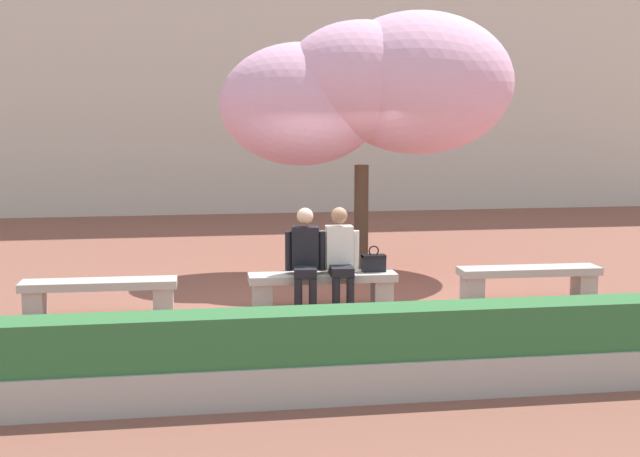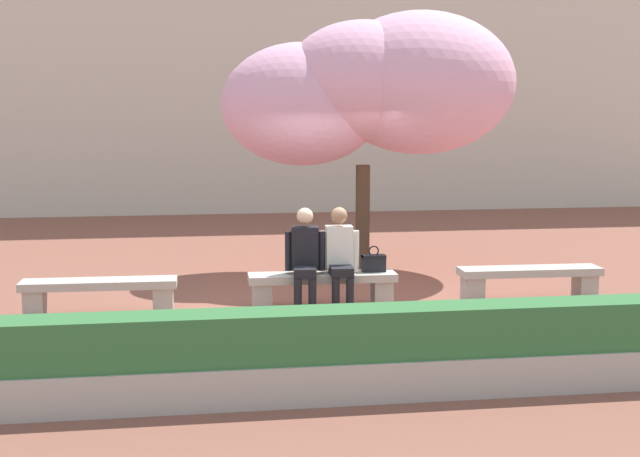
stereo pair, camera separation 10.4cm
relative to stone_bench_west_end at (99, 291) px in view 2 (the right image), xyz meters
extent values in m
plane|color=brown|center=(2.77, 0.00, -0.31)|extent=(100.00, 100.00, 0.00)
cube|color=#ADA89E|center=(0.00, 0.00, 0.09)|extent=(1.90, 0.47, 0.10)
cube|color=#ADA89E|center=(-0.77, 0.02, -0.13)|extent=(0.25, 0.35, 0.35)
cube|color=#ADA89E|center=(0.77, -0.02, -0.13)|extent=(0.25, 0.35, 0.35)
cube|color=#ADA89E|center=(2.77, 0.00, 0.09)|extent=(1.90, 0.47, 0.10)
cube|color=#ADA89E|center=(2.00, 0.02, -0.13)|extent=(0.25, 0.35, 0.35)
cube|color=#ADA89E|center=(3.55, -0.02, -0.13)|extent=(0.25, 0.35, 0.35)
cube|color=#ADA89E|center=(5.55, 0.00, 0.09)|extent=(1.90, 0.47, 0.10)
cube|color=#ADA89E|center=(4.78, 0.02, -0.13)|extent=(0.25, 0.35, 0.35)
cube|color=#ADA89E|center=(6.32, -0.02, -0.13)|extent=(0.25, 0.35, 0.35)
cube|color=black|center=(2.41, -0.40, -0.28)|extent=(0.13, 0.23, 0.06)
cylinder|color=black|center=(2.41, -0.34, -0.07)|extent=(0.10, 0.10, 0.42)
cube|color=black|center=(2.58, -0.43, -0.28)|extent=(0.13, 0.23, 0.06)
cylinder|color=black|center=(2.59, -0.37, -0.07)|extent=(0.10, 0.10, 0.42)
cube|color=black|center=(2.53, -0.18, 0.20)|extent=(0.33, 0.43, 0.12)
cube|color=black|center=(2.56, 0.04, 0.47)|extent=(0.37, 0.26, 0.54)
sphere|color=beige|center=(2.56, 0.04, 0.88)|extent=(0.21, 0.21, 0.21)
cylinder|color=black|center=(2.35, 0.05, 0.43)|extent=(0.09, 0.09, 0.50)
cylinder|color=black|center=(2.76, -0.01, 0.43)|extent=(0.09, 0.09, 0.50)
cube|color=black|center=(2.88, -0.41, -0.28)|extent=(0.11, 0.22, 0.06)
cylinder|color=black|center=(2.88, -0.35, -0.07)|extent=(0.10, 0.10, 0.42)
cube|color=black|center=(3.06, -0.42, -0.28)|extent=(0.11, 0.22, 0.06)
cylinder|color=black|center=(3.06, -0.36, -0.07)|extent=(0.10, 0.10, 0.42)
cube|color=black|center=(2.98, -0.18, 0.20)|extent=(0.30, 0.41, 0.12)
cube|color=silver|center=(3.00, 0.04, 0.47)|extent=(0.35, 0.24, 0.54)
sphere|color=#A37556|center=(3.00, 0.04, 0.88)|extent=(0.21, 0.21, 0.21)
cylinder|color=silver|center=(2.79, 0.03, 0.43)|extent=(0.09, 0.09, 0.50)
cylinder|color=silver|center=(3.20, 0.01, 0.43)|extent=(0.09, 0.09, 0.50)
cube|color=black|center=(3.44, 0.02, 0.25)|extent=(0.30, 0.14, 0.22)
cube|color=black|center=(3.44, 0.02, 0.34)|extent=(0.30, 0.15, 0.04)
torus|color=black|center=(3.44, 0.02, 0.41)|extent=(0.14, 0.02, 0.14)
cylinder|color=#473323|center=(3.76, 2.29, 0.53)|extent=(0.22, 0.22, 1.67)
ellipsoid|color=#EAA8C6|center=(3.76, 2.29, 2.63)|extent=(2.41, 2.16, 1.81)
ellipsoid|color=#EAA8C6|center=(2.86, 2.49, 2.29)|extent=(2.48, 2.12, 1.86)
ellipsoid|color=#EAA8C6|center=(4.66, 2.38, 2.61)|extent=(2.90, 2.87, 2.18)
cube|color=#ADA89E|center=(2.77, -3.53, -0.13)|extent=(11.05, 0.50, 0.36)
cube|color=#336B38|center=(2.77, -3.53, 0.27)|extent=(10.95, 0.44, 0.44)
camera|label=1|loc=(0.93, -10.99, 2.24)|focal=50.00mm
camera|label=2|loc=(1.04, -11.01, 2.24)|focal=50.00mm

